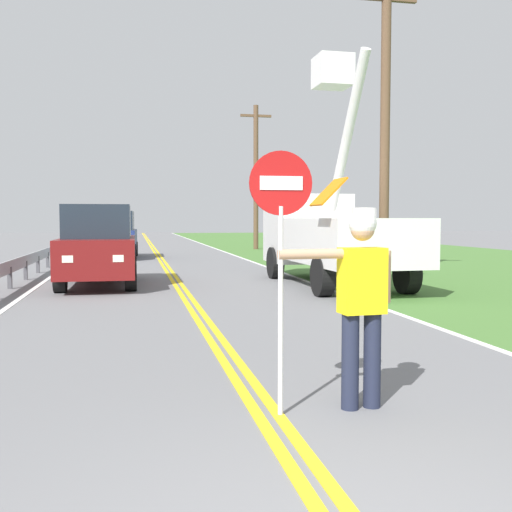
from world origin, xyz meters
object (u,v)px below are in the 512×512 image
oncoming_suv_nearest (99,245)px  utility_pole_mid (256,175)px  utility_bucket_truck (329,231)px  utility_pole_near (385,124)px  flagger_worker (361,295)px  stop_sign_paddle (281,223)px  oncoming_suv_second (115,234)px

oncoming_suv_nearest → utility_pole_mid: size_ratio=0.56×
utility_bucket_truck → utility_pole_near: utility_pole_near is taller
flagger_worker → utility_pole_near: utility_pole_near is taller
utility_bucket_truck → flagger_worker: bearing=-106.7°
flagger_worker → utility_pole_mid: bearing=80.5°
flagger_worker → utility_bucket_truck: bearing=73.3°
stop_sign_paddle → utility_pole_mid: (5.72, 29.50, 2.61)m
oncoming_suv_second → utility_pole_near: bearing=-54.7°
stop_sign_paddle → utility_pole_mid: bearing=79.0°
flagger_worker → utility_pole_mid: utility_pole_mid is taller
flagger_worker → stop_sign_paddle: 1.02m
stop_sign_paddle → utility_bucket_truck: (3.88, 10.45, -0.28)m
stop_sign_paddle → oncoming_suv_nearest: bearing=100.8°
stop_sign_paddle → utility_pole_mid: size_ratio=0.28×
oncoming_suv_nearest → utility_pole_near: (8.05, 0.28, 3.44)m
stop_sign_paddle → utility_pole_mid: utility_pole_mid is taller
utility_bucket_truck → utility_pole_mid: (1.84, 19.05, 2.89)m
utility_bucket_truck → oncoming_suv_second: (-5.95, 12.34, -0.37)m
flagger_worker → oncoming_suv_second: 22.91m
stop_sign_paddle → oncoming_suv_second: (-2.07, 22.79, -0.65)m
flagger_worker → utility_bucket_truck: size_ratio=0.27×
oncoming_suv_nearest → oncoming_suv_second: size_ratio=0.99×
utility_pole_near → oncoming_suv_nearest: bearing=-178.0°
stop_sign_paddle → utility_bucket_truck: utility_bucket_truck is taller
stop_sign_paddle → oncoming_suv_second: 22.89m
stop_sign_paddle → oncoming_suv_second: stop_sign_paddle is taller
stop_sign_paddle → oncoming_suv_nearest: stop_sign_paddle is taller
oncoming_suv_nearest → utility_pole_mid: (7.87, 18.27, 3.26)m
flagger_worker → oncoming_suv_second: oncoming_suv_second is taller
oncoming_suv_nearest → flagger_worker: bearing=-75.4°
utility_pole_mid → utility_bucket_truck: bearing=-95.5°
flagger_worker → utility_pole_near: (5.14, 11.46, 3.45)m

